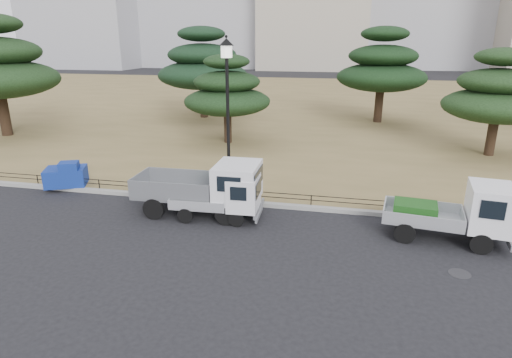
% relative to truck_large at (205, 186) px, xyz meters
% --- Properties ---
extents(ground, '(220.00, 220.00, 0.00)m').
position_rel_truck_large_xyz_m(ground, '(1.78, -1.41, -1.11)').
color(ground, black).
extents(lawn, '(120.00, 56.00, 0.15)m').
position_rel_truck_large_xyz_m(lawn, '(1.78, 29.19, -1.04)').
color(lawn, olive).
rests_on(lawn, ground).
extents(curb, '(120.00, 0.25, 0.16)m').
position_rel_truck_large_xyz_m(curb, '(1.78, 1.19, -1.03)').
color(curb, gray).
rests_on(curb, ground).
extents(truck_large, '(4.62, 1.92, 2.00)m').
position_rel_truck_large_xyz_m(truck_large, '(0.00, 0.00, 0.00)').
color(truck_large, black).
rests_on(truck_large, ground).
extents(truck_kei_front, '(3.18, 1.49, 1.65)m').
position_rel_truck_large_xyz_m(truck_kei_front, '(0.75, -0.30, -0.29)').
color(truck_kei_front, black).
rests_on(truck_kei_front, ground).
extents(truck_kei_rear, '(3.90, 2.04, 1.95)m').
position_rel_truck_large_xyz_m(truck_kei_rear, '(8.50, -0.40, -0.14)').
color(truck_kei_rear, black).
rests_on(truck_kei_rear, ground).
extents(street_lamp, '(0.55, 0.55, 6.10)m').
position_rel_truck_large_xyz_m(street_lamp, '(0.49, 1.49, 3.16)').
color(street_lamp, black).
rests_on(street_lamp, lawn).
extents(pipe_fence, '(38.00, 0.04, 0.40)m').
position_rel_truck_large_xyz_m(pipe_fence, '(1.78, 1.34, -0.67)').
color(pipe_fence, black).
rests_on(pipe_fence, lawn).
extents(tarp_pile, '(1.98, 1.75, 1.09)m').
position_rel_truck_large_xyz_m(tarp_pile, '(-6.83, 1.45, -0.53)').
color(tarp_pile, navy).
rests_on(tarp_pile, lawn).
extents(manhole, '(0.60, 0.60, 0.01)m').
position_rel_truck_large_xyz_m(manhole, '(8.28, -2.61, -1.11)').
color(manhole, '#2D2D30').
rests_on(manhole, ground).
extents(pine_west_near, '(7.03, 7.03, 7.03)m').
position_rel_truck_large_xyz_m(pine_west_near, '(-6.54, 18.98, 3.09)').
color(pine_west_near, black).
rests_on(pine_west_near, lawn).
extents(pine_center_left, '(5.17, 5.17, 5.25)m').
position_rel_truck_large_xyz_m(pine_center_left, '(-2.19, 10.75, 2.07)').
color(pine_center_left, black).
rests_on(pine_center_left, lawn).
extents(pine_center_right, '(6.57, 6.57, 6.98)m').
position_rel_truck_large_xyz_m(pine_center_right, '(7.16, 19.76, 3.08)').
color(pine_center_right, black).
rests_on(pine_center_right, lawn).
extents(pine_east_near, '(5.61, 5.61, 5.67)m').
position_rel_truck_large_xyz_m(pine_east_near, '(12.62, 10.86, 2.31)').
color(pine_east_near, black).
rests_on(pine_east_near, lawn).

